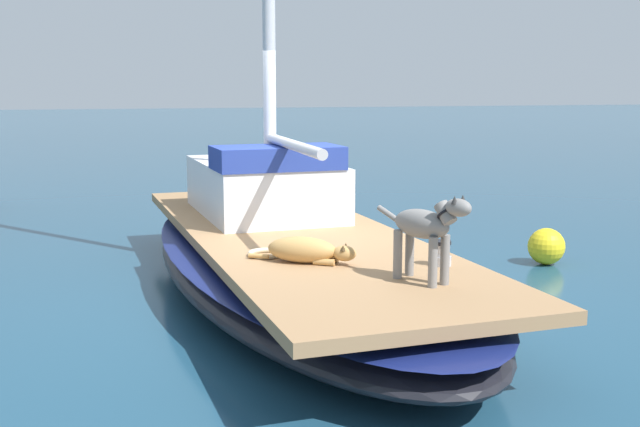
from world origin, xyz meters
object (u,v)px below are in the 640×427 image
object	(u,v)px
mooring_buoy	(546,246)
deck_winch	(442,254)
dog_grey	(426,228)
dog_tan	(306,250)
coiled_rope	(266,253)
sailboat_main	(295,263)

from	to	relation	value
mooring_buoy	deck_winch	bearing A→B (deg)	-135.86
dog_grey	dog_tan	bearing A→B (deg)	128.84
deck_winch	coiled_rope	distance (m)	1.53
deck_winch	coiled_rope	size ratio (longest dim) A/B	0.65
sailboat_main	dog_grey	bearing A→B (deg)	-77.79
mooring_buoy	dog_tan	bearing A→B (deg)	-150.84
sailboat_main	coiled_rope	world-z (taller)	coiled_rope
deck_winch	coiled_rope	world-z (taller)	deck_winch
dog_grey	deck_winch	size ratio (longest dim) A/B	4.22
dog_tan	deck_winch	bearing A→B (deg)	-20.57
dog_grey	mooring_buoy	world-z (taller)	dog_grey
deck_winch	dog_grey	bearing A→B (deg)	-125.90
sailboat_main	dog_grey	xyz separation A→B (m)	(0.49, -2.25, 0.75)
coiled_rope	mooring_buoy	world-z (taller)	coiled_rope
coiled_rope	dog_tan	bearing A→B (deg)	-51.32
sailboat_main	coiled_rope	bearing A→B (deg)	-115.76
mooring_buoy	coiled_rope	bearing A→B (deg)	-157.00
coiled_rope	dog_grey	bearing A→B (deg)	-51.21
dog_tan	mooring_buoy	xyz separation A→B (m)	(3.45, 1.93, -0.55)
dog_tan	sailboat_main	bearing A→B (deg)	80.85
mooring_buoy	sailboat_main	bearing A→B (deg)	-170.29
sailboat_main	deck_winch	size ratio (longest dim) A/B	35.18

